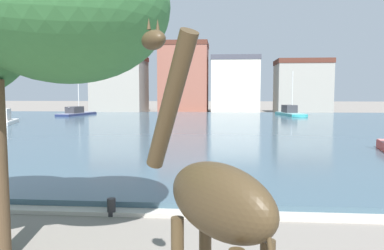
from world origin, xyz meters
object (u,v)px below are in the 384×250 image
object	(u,v)px
giraffe_statue	(211,205)
sailboat_teal	(292,114)
sailboat_white	(3,121)
mooring_bollard	(111,207)
sailboat_navy	(79,114)

from	to	relation	value
giraffe_statue	sailboat_teal	size ratio (longest dim) A/B	0.56
sailboat_white	mooring_bollard	world-z (taller)	sailboat_white
sailboat_navy	sailboat_white	bearing A→B (deg)	-97.40
sailboat_navy	mooring_bollard	xyz separation A→B (m)	(17.40, -41.38, -0.24)
sailboat_navy	sailboat_white	size ratio (longest dim) A/B	1.05
sailboat_teal	mooring_bollard	distance (m)	43.78
mooring_bollard	sailboat_teal	bearing A→B (deg)	73.20
sailboat_white	sailboat_teal	world-z (taller)	sailboat_white
sailboat_teal	giraffe_statue	bearing A→B (deg)	-101.40
giraffe_statue	sailboat_white	bearing A→B (deg)	124.67
sailboat_white	giraffe_statue	bearing A→B (deg)	-55.33
sailboat_teal	mooring_bollard	world-z (taller)	sailboat_teal
sailboat_navy	mooring_bollard	distance (m)	44.89
sailboat_teal	sailboat_navy	bearing A→B (deg)	-178.98
giraffe_statue	sailboat_navy	size ratio (longest dim) A/B	0.52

